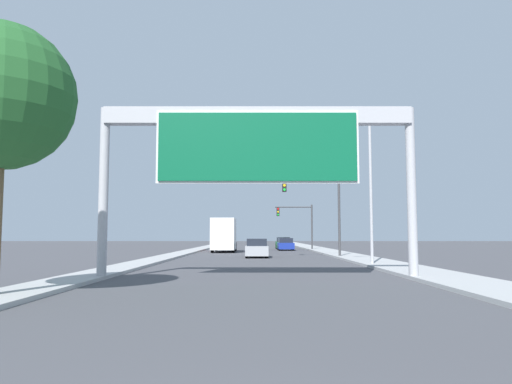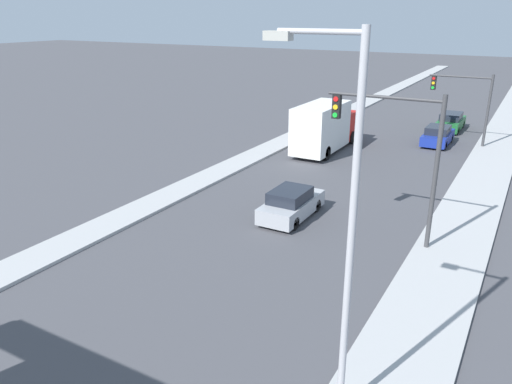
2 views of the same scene
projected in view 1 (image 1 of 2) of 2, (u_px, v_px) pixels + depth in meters
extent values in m
cube|color=#AAAAAA|center=(317.00, 249.00, 62.40)|extent=(3.00, 120.00, 0.15)
cube|color=#AAAAAA|center=(198.00, 249.00, 62.37)|extent=(2.00, 120.00, 0.15)
cylinder|color=#B2B2B7|center=(102.00, 192.00, 20.84)|extent=(0.40, 0.40, 7.20)
cylinder|color=#B2B2B7|center=(410.00, 193.00, 20.86)|extent=(0.40, 0.40, 7.20)
cube|color=#B2B2B7|center=(256.00, 116.00, 21.13)|extent=(12.90, 0.60, 0.70)
cube|color=white|center=(257.00, 147.00, 20.71)|extent=(8.41, 0.08, 3.05)
cube|color=#0A5B38|center=(257.00, 147.00, 20.66)|extent=(8.21, 0.16, 2.85)
cube|color=navy|center=(285.00, 246.00, 59.96)|extent=(1.85, 4.38, 0.74)
cube|color=#1E232D|center=(285.00, 240.00, 59.79)|extent=(1.63, 2.28, 0.56)
cylinder|color=black|center=(277.00, 247.00, 61.29)|extent=(0.22, 0.64, 0.64)
cylinder|color=black|center=(291.00, 247.00, 61.29)|extent=(0.22, 0.64, 0.64)
cylinder|color=black|center=(278.00, 248.00, 58.58)|extent=(0.22, 0.64, 0.64)
cylinder|color=black|center=(292.00, 248.00, 58.59)|extent=(0.22, 0.64, 0.64)
cube|color=#A5A8AD|center=(256.00, 250.00, 40.95)|extent=(1.83, 4.31, 0.78)
cube|color=#1E232D|center=(256.00, 242.00, 40.80)|extent=(1.61, 2.24, 0.58)
cylinder|color=black|center=(246.00, 253.00, 42.26)|extent=(0.22, 0.64, 0.64)
cylinder|color=black|center=(265.00, 253.00, 42.27)|extent=(0.22, 0.64, 0.64)
cylinder|color=black|center=(246.00, 254.00, 39.60)|extent=(0.22, 0.64, 0.64)
cylinder|color=black|center=(266.00, 254.00, 39.60)|extent=(0.22, 0.64, 0.64)
cube|color=#1E662D|center=(282.00, 245.00, 65.79)|extent=(1.85, 4.78, 0.78)
cube|color=#1E232D|center=(282.00, 239.00, 65.61)|extent=(1.63, 2.49, 0.59)
cylinder|color=black|center=(275.00, 246.00, 67.24)|extent=(0.22, 0.64, 0.64)
cylinder|color=black|center=(287.00, 246.00, 67.24)|extent=(0.22, 0.64, 0.64)
cylinder|color=black|center=(276.00, 247.00, 64.29)|extent=(0.22, 0.64, 0.64)
cylinder|color=black|center=(289.00, 247.00, 64.29)|extent=(0.22, 0.64, 0.64)
cube|color=red|center=(225.00, 239.00, 56.95)|extent=(2.25, 2.22, 2.14)
cube|color=silver|center=(223.00, 234.00, 53.05)|extent=(2.45, 5.70, 3.29)
cylinder|color=black|center=(215.00, 247.00, 56.76)|extent=(0.28, 1.00, 1.00)
cylinder|color=black|center=(234.00, 247.00, 56.77)|extent=(0.28, 1.00, 1.00)
cylinder|color=black|center=(211.00, 248.00, 51.51)|extent=(0.28, 1.00, 1.00)
cylinder|color=black|center=(232.00, 248.00, 51.51)|extent=(0.28, 1.00, 1.00)
cylinder|color=#3D3D3F|center=(338.00, 216.00, 40.77)|extent=(0.20, 0.20, 6.77)
cylinder|color=#3D3D3F|center=(308.00, 179.00, 41.03)|extent=(4.87, 0.14, 0.14)
cube|color=black|center=(283.00, 186.00, 40.98)|extent=(0.35, 0.28, 1.05)
cylinder|color=red|center=(283.00, 181.00, 40.85)|extent=(0.22, 0.04, 0.22)
cylinder|color=yellow|center=(283.00, 185.00, 40.82)|extent=(0.22, 0.04, 0.22)
cylinder|color=green|center=(283.00, 190.00, 40.79)|extent=(0.22, 0.04, 0.22)
cylinder|color=#3D3D3F|center=(311.00, 227.00, 60.64)|extent=(0.20, 0.20, 5.53)
cylinder|color=#3D3D3F|center=(292.00, 207.00, 60.85)|extent=(4.48, 0.14, 0.14)
cube|color=black|center=(277.00, 212.00, 60.80)|extent=(0.35, 0.28, 1.05)
cylinder|color=red|center=(277.00, 209.00, 60.67)|extent=(0.22, 0.04, 0.22)
cylinder|color=yellow|center=(277.00, 212.00, 60.64)|extent=(0.22, 0.04, 0.22)
cylinder|color=green|center=(277.00, 215.00, 60.61)|extent=(0.22, 0.04, 0.22)
cylinder|color=#B2B2B7|center=(370.00, 186.00, 30.01)|extent=(0.18, 0.18, 9.58)
cylinder|color=#B2B2B7|center=(353.00, 110.00, 30.40)|extent=(1.91, 0.12, 0.12)
cube|color=#B2B2A8|center=(337.00, 112.00, 30.39)|extent=(0.60, 0.28, 0.20)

